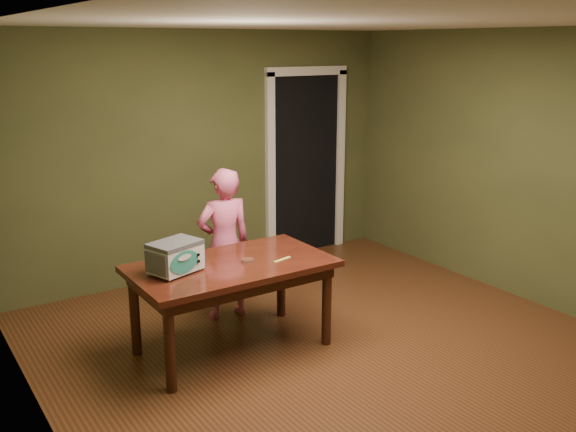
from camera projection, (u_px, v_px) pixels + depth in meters
The scene contains 8 objects.
floor at pixel (348, 358), 5.17m from camera, with size 5.00×5.00×0.00m, color brown.
room_shell at pixel (354, 148), 4.73m from camera, with size 4.52×5.02×2.61m.
doorway at pixel (292, 162), 7.83m from camera, with size 1.10×0.66×2.25m.
dining_table at pixel (232, 275), 5.16m from camera, with size 1.60×0.90×0.75m.
toy_oven at pixel (175, 256), 4.89m from camera, with size 0.45×0.37×0.25m.
baking_pan at pixel (247, 260), 5.17m from camera, with size 0.10×0.10×0.02m.
spatula at pixel (282, 259), 5.21m from camera, with size 0.18×0.03×0.01m, color #E2DF62.
child at pixel (224, 244), 5.80m from camera, with size 0.51×0.33×1.40m, color #DE5B86.
Camera 1 is at (-2.99, -3.65, 2.45)m, focal length 40.00 mm.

